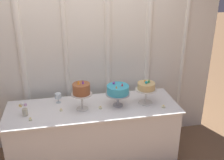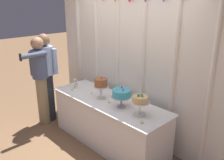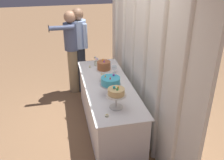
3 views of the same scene
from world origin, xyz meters
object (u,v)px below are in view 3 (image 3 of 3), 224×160
flower_vase (96,61)px  tealight_far_right (107,116)px  cake_display_rightmost (116,93)px  tealight_near_left (102,74)px  tealight_far_left (90,67)px  guest_man_dark_suit (79,47)px  guest_man_pink_jacket (72,48)px  cake_display_center (111,82)px  tealight_near_right (105,87)px  cake_display_leftmost (104,66)px  wine_glass (114,68)px  cake_table (108,106)px

flower_vase → tealight_far_right: 1.66m
cake_display_rightmost → tealight_near_left: 1.08m
cake_display_rightmost → tealight_far_left: 1.42m
flower_vase → tealight_near_left: size_ratio=4.47×
guest_man_dark_suit → guest_man_pink_jacket: (0.04, -0.16, -0.01)m
guest_man_dark_suit → cake_display_rightmost: bearing=7.0°
cake_display_center → guest_man_dark_suit: size_ratio=0.18×
guest_man_pink_jacket → tealight_near_right: bearing=14.7°
cake_display_center → cake_display_leftmost: bearing=-178.8°
cake_display_center → tealight_far_left: size_ratio=7.98×
guest_man_dark_suit → cake_display_leftmost: bearing=11.1°
wine_glass → tealight_far_right: 1.32m
cake_table → guest_man_pink_jacket: bearing=-162.2°
cake_display_rightmost → guest_man_dark_suit: size_ratio=0.19×
tealight_far_right → tealight_far_left: bearing=179.6°
flower_vase → guest_man_pink_jacket: (-0.56, -0.39, 0.09)m
cake_table → wine_glass: (-0.42, 0.20, 0.48)m
cake_display_rightmost → tealight_near_left: (-1.06, 0.00, -0.20)m
wine_glass → cake_display_rightmost: bearing=-11.8°
wine_glass → tealight_near_right: 0.57m
flower_vase → cake_display_leftmost: bearing=1.7°
flower_vase → tealight_near_left: (0.41, 0.03, -0.07)m
cake_display_rightmost → cake_display_center: bearing=179.4°
tealight_near_right → tealight_far_right: tealight_far_right is taller
flower_vase → guest_man_dark_suit: 0.65m
guest_man_dark_suit → cake_table: bearing=11.4°
cake_display_rightmost → tealight_far_left: size_ratio=8.45×
cake_display_center → tealight_far_right: size_ratio=6.20×
cake_display_rightmost → guest_man_pink_jacket: guest_man_pink_jacket is taller
cake_display_leftmost → flower_vase: 0.69m
cake_display_center → guest_man_pink_jacket: size_ratio=0.18×
tealight_far_right → tealight_near_right: bearing=170.3°
cake_table → cake_display_rightmost: (0.67, -0.03, 0.60)m
tealight_near_left → guest_man_dark_suit: guest_man_dark_suit is taller
tealight_far_right → flower_vase: bearing=175.3°
wine_glass → tealight_far_left: 0.50m
tealight_far_right → guest_man_dark_suit: 2.26m
cake_display_center → guest_man_pink_jacket: bearing=-166.1°
flower_vase → tealight_near_right: 0.89m
cake_display_rightmost → tealight_near_right: 0.62m
wine_glass → guest_man_dark_suit: 1.11m
tealight_near_left → tealight_far_left: bearing=-156.2°
tealight_near_right → guest_man_dark_suit: 1.52m
flower_vase → tealight_far_right: size_ratio=3.46×
cake_display_center → flower_vase: bearing=-178.5°
cake_display_leftmost → cake_table: bearing=13.7°
cake_display_center → tealight_near_left: 0.72m
tealight_far_right → guest_man_pink_jacket: guest_man_pink_jacket is taller
tealight_near_left → tealight_near_right: (0.47, -0.03, 0.00)m
tealight_far_left → guest_man_dark_suit: bearing=-171.0°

